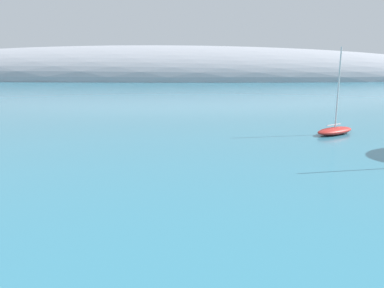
{
  "coord_description": "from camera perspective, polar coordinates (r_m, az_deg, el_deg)",
  "views": [
    {
      "loc": [
        2.63,
        1.49,
        8.31
      ],
      "look_at": [
        1.73,
        29.33,
        2.25
      ],
      "focal_mm": 35.39,
      "sensor_mm": 36.0,
      "label": 1
    }
  ],
  "objects": [
    {
      "name": "distant_ridge",
      "position": [
        188.59,
        -7.01,
        9.66
      ],
      "size": [
        335.96,
        59.17,
        32.09
      ],
      "primitive_type": "ellipsoid",
      "color": "#999EA8",
      "rests_on": "ground"
    },
    {
      "name": "sailboat_red_mid_mooring",
      "position": [
        47.31,
        20.73,
        2.02
      ],
      "size": [
        5.91,
        5.2,
        9.95
      ],
      "rotation": [
        0.0,
        0.0,
        0.65
      ],
      "color": "red",
      "rests_on": "water"
    }
  ]
}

